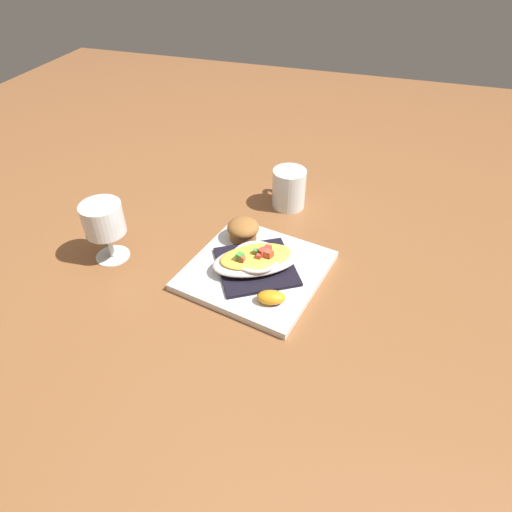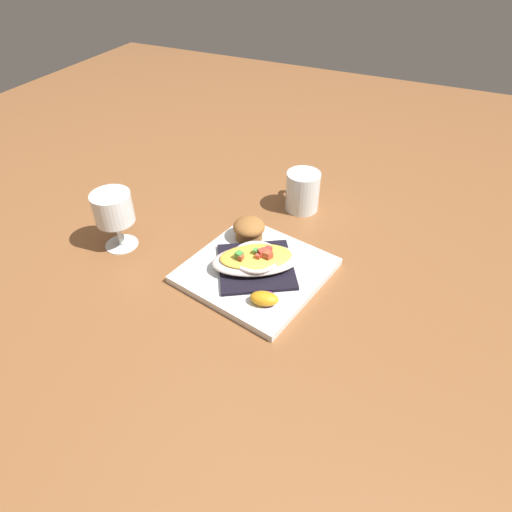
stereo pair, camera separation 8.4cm
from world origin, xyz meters
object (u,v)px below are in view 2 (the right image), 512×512
at_px(muffin, 249,229).
at_px(coffee_mug, 304,193).
at_px(square_plate, 256,270).
at_px(gratin_dish, 256,259).
at_px(orange_garnish, 265,298).
at_px(stemmed_glass, 114,211).

distance_m(muffin, coffee_mug, 0.19).
bearing_deg(square_plate, gratin_dish, 170.86).
distance_m(orange_garnish, coffee_mug, 0.34).
relative_size(square_plate, orange_garnish, 4.04).
relative_size(gratin_dish, coffee_mug, 1.87).
bearing_deg(stemmed_glass, muffin, -153.99).
bearing_deg(stemmed_glass, square_plate, -172.60).
height_order(coffee_mug, stemmed_glass, stemmed_glass).
distance_m(square_plate, stemmed_glass, 0.31).
relative_size(muffin, coffee_mug, 0.65).
xyz_separation_m(square_plate, gratin_dish, (-0.00, 0.00, 0.03)).
distance_m(square_plate, orange_garnish, 0.10).
distance_m(gratin_dish, coffee_mug, 0.26).
relative_size(gratin_dish, stemmed_glass, 1.53).
bearing_deg(stemmed_glass, orange_garnish, 173.58).
height_order(orange_garnish, coffee_mug, coffee_mug).
height_order(square_plate, muffin, muffin).
relative_size(orange_garnish, stemmed_glass, 0.49).
bearing_deg(orange_garnish, coffee_mug, -81.44).
distance_m(coffee_mug, stemmed_glass, 0.43).
bearing_deg(square_plate, coffee_mug, -90.63).
relative_size(muffin, orange_garnish, 1.08).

